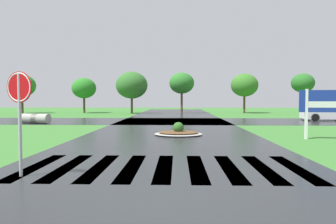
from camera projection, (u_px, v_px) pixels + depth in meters
The scene contains 10 objects.
ground_plane at pixel (154, 224), 4.81m from camera, with size 120.00×120.00×0.10m, color #38722D.
asphalt_roadway at pixel (170, 138), 14.80m from camera, with size 9.06×80.00×0.01m, color #232628.
asphalt_cross_road at pixel (173, 121), 26.06m from camera, with size 90.00×8.15×0.01m, color #232628.
crosswalk_stripes at pixel (164, 167), 8.52m from camera, with size 7.65×3.50×0.01m.
stop_sign at pixel (19, 99), 7.46m from camera, with size 0.73×0.26×2.57m.
estate_billboard at pixel (333, 104), 14.28m from camera, with size 3.00×0.46×2.36m.
median_island at pixel (178, 132), 16.12m from camera, with size 2.52×2.19×0.68m.
car_dark_suv at pixel (327, 114), 26.67m from camera, with size 4.18×2.03×1.30m.
drainage_pipe_stack at pixel (36, 119), 23.57m from camera, with size 2.33×1.27×0.76m.
background_treeline at pixel (152, 85), 39.72m from camera, with size 39.01×5.37×5.33m.
Camera 1 is at (0.37, -4.72, 1.91)m, focal length 32.87 mm.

